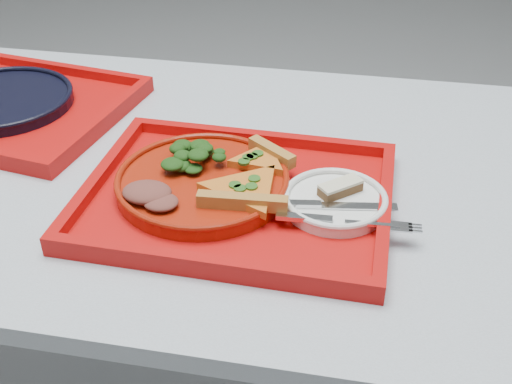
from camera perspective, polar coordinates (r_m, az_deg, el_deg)
table at (r=1.12m, az=-7.61°, el=-0.36°), size 1.60×0.80×0.75m
tray_main at (r=0.96m, az=-1.69°, el=-0.68°), size 0.46×0.36×0.01m
tray_far at (r=1.30m, az=-21.52°, el=6.95°), size 0.50×0.42×0.01m
dinner_plate at (r=0.97m, az=-4.76°, el=0.74°), size 0.26×0.26×0.02m
side_plate at (r=0.93m, az=7.03°, el=-0.97°), size 0.15×0.15×0.01m
navy_plate at (r=1.30m, az=-21.65°, el=7.49°), size 0.26×0.26×0.02m
pizza_slice_a at (r=0.92m, az=-0.92°, el=0.42°), size 0.13×0.15×0.02m
pizza_slice_b at (r=0.99m, az=0.34°, el=3.05°), size 0.13×0.14×0.02m
salad_heap at (r=0.99m, az=-5.16°, el=3.42°), size 0.08×0.07×0.04m
meat_portion at (r=0.92m, az=-9.66°, el=-0.03°), size 0.07×0.06×0.02m
dessert_bar at (r=0.94m, az=7.51°, el=0.37°), size 0.07×0.06×0.02m
knife at (r=0.91m, az=6.75°, el=-1.14°), size 0.19×0.04×0.01m
fork at (r=0.88m, az=7.78°, el=-2.59°), size 0.19×0.03×0.01m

